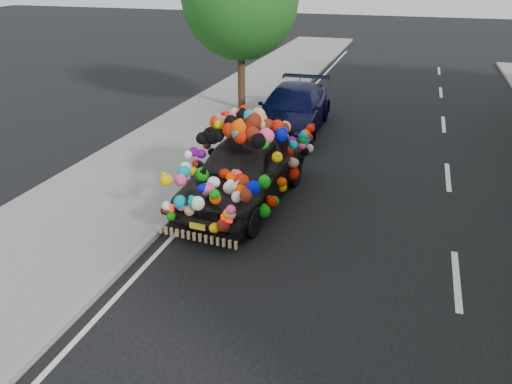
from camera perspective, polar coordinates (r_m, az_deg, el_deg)
ground at (r=10.07m, az=1.16°, el=-6.49°), size 100.00×100.00×0.00m
sidewalk at (r=11.84m, az=-19.24°, el=-2.61°), size 4.00×60.00×0.12m
kerb at (r=10.85m, az=-10.85°, el=-4.14°), size 0.15×60.00×0.13m
lane_markings at (r=9.85m, az=21.95°, el=-9.29°), size 6.00×50.00×0.01m
tree_near_sidewalk at (r=18.86m, az=-1.79°, el=21.10°), size 4.20×4.20×6.13m
plush_art_car at (r=11.60m, az=-1.32°, el=4.21°), size 2.62×5.04×2.24m
navy_sedan at (r=16.94m, az=4.15°, el=9.36°), size 2.21×5.16×1.48m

